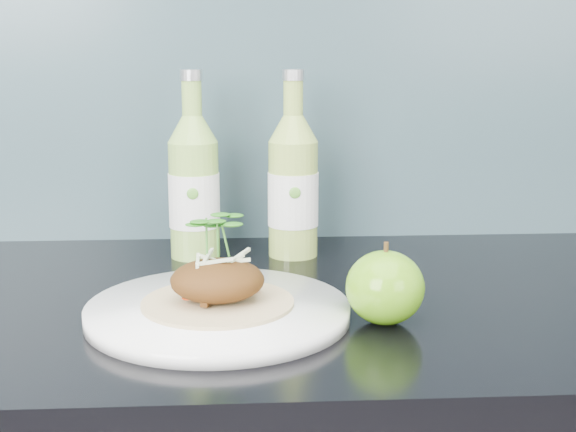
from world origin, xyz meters
name	(u,v)px	position (x,y,z in m)	size (l,w,h in m)	color
subway_backsplash	(259,3)	(0.00, 1.99, 1.25)	(4.00, 0.02, 0.70)	#638F9C
dinner_plate	(218,311)	(-0.06, 1.61, 0.91)	(0.35, 0.35, 0.02)	white
pork_taco	(217,278)	(-0.06, 1.61, 0.95)	(0.17, 0.17, 0.10)	tan
green_apple	(385,287)	(0.12, 1.59, 0.94)	(0.11, 0.11, 0.09)	#4B9810
cider_bottle_left	(194,187)	(-0.09, 1.87, 1.00)	(0.09, 0.09, 0.26)	#8DBE4F
cider_bottle_right	(293,187)	(0.04, 1.87, 1.00)	(0.09, 0.09, 0.26)	#9ABA4D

